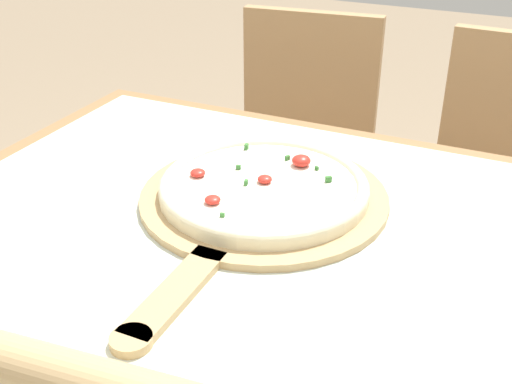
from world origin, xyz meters
TOP-DOWN VIEW (x-y plane):
  - dining_table at (0.00, 0.00)m, footprint 1.16×0.92m
  - towel_cloth at (0.00, 0.00)m, footprint 1.08×0.84m
  - pizza_peel at (-0.06, 0.10)m, footprint 0.39×0.59m
  - pizza at (-0.06, 0.12)m, footprint 0.33×0.33m
  - rolling_pin at (-0.12, -0.34)m, footprint 0.48×0.09m
  - chair_left at (-0.27, 0.84)m, footprint 0.44×0.44m
  - chair_right at (0.27, 0.84)m, footprint 0.42×0.42m

SIDE VIEW (x-z plane):
  - chair_left at x=-0.27m, z-range 0.07..0.94m
  - chair_right at x=0.27m, z-range 0.07..0.94m
  - dining_table at x=0.00m, z-range 0.26..1.03m
  - towel_cloth at x=0.00m, z-range 0.77..0.77m
  - pizza_peel at x=-0.06m, z-range 0.77..0.78m
  - pizza at x=-0.06m, z-range 0.78..0.81m
  - rolling_pin at x=-0.12m, z-range 0.77..0.83m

